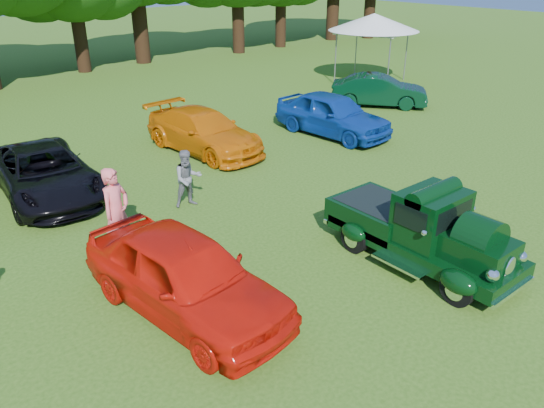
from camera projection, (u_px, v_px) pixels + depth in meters
ground at (341, 287)px, 10.33m from camera, size 120.00×120.00×0.00m
hero_pickup at (421, 231)px, 10.91m from camera, size 1.96×4.21×1.64m
red_convertible at (185, 275)px, 9.32m from camera, size 2.34×4.60×1.50m
back_car_black at (45, 173)px, 14.00m from camera, size 2.54×4.91×1.32m
back_car_orange at (204, 131)px, 17.29m from camera, size 2.33×4.79×1.34m
back_car_blue at (333, 114)px, 18.88m from camera, size 2.16×4.57×1.51m
back_car_green at (379, 91)px, 22.64m from camera, size 3.61×4.00×1.32m
spectator_pink at (117, 212)px, 11.12m from camera, size 0.84×0.73×1.95m
spectator_grey at (188, 179)px, 13.39m from camera, size 0.84×0.72×1.50m
canopy_tent at (374, 23)px, 26.10m from camera, size 5.75×5.75×3.35m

